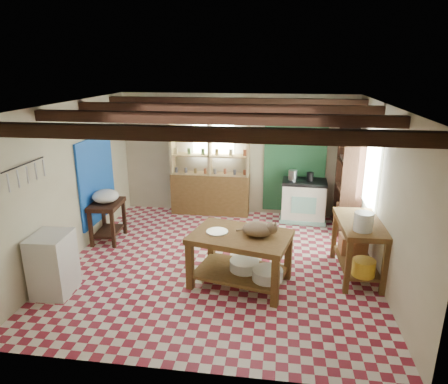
# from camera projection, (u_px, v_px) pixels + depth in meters

# --- Properties ---
(floor) EXTENTS (5.00, 5.00, 0.02)m
(floor) POSITION_uv_depth(u_px,v_px,m) (219.00, 263.00, 6.68)
(floor) COLOR maroon
(floor) RESTS_ON ground
(ceiling) EXTENTS (5.00, 5.00, 0.02)m
(ceiling) POSITION_uv_depth(u_px,v_px,m) (219.00, 105.00, 5.88)
(ceiling) COLOR #4C4B51
(ceiling) RESTS_ON wall_back
(wall_back) EXTENTS (5.00, 0.04, 2.60)m
(wall_back) POSITION_uv_depth(u_px,v_px,m) (236.00, 155.00, 8.64)
(wall_back) COLOR beige
(wall_back) RESTS_ON floor
(wall_front) EXTENTS (5.00, 0.04, 2.60)m
(wall_front) POSITION_uv_depth(u_px,v_px,m) (181.00, 263.00, 3.92)
(wall_front) COLOR beige
(wall_front) RESTS_ON floor
(wall_left) EXTENTS (0.04, 5.00, 2.60)m
(wall_left) POSITION_uv_depth(u_px,v_px,m) (70.00, 183.00, 6.61)
(wall_left) COLOR beige
(wall_left) RESTS_ON floor
(wall_right) EXTENTS (0.04, 5.00, 2.60)m
(wall_right) POSITION_uv_depth(u_px,v_px,m) (385.00, 196.00, 5.95)
(wall_right) COLOR beige
(wall_right) RESTS_ON floor
(ceiling_beams) EXTENTS (5.00, 3.80, 0.15)m
(ceiling_beams) POSITION_uv_depth(u_px,v_px,m) (219.00, 113.00, 5.92)
(ceiling_beams) COLOR #331B12
(ceiling_beams) RESTS_ON ceiling
(blue_wall_patch) EXTENTS (0.04, 1.40, 1.60)m
(blue_wall_patch) POSITION_uv_depth(u_px,v_px,m) (97.00, 180.00, 7.52)
(blue_wall_patch) COLOR #174EB3
(blue_wall_patch) RESTS_ON wall_left
(green_wall_patch) EXTENTS (1.30, 0.04, 2.30)m
(green_wall_patch) POSITION_uv_depth(u_px,v_px,m) (295.00, 159.00, 8.46)
(green_wall_patch) COLOR #215230
(green_wall_patch) RESTS_ON wall_back
(window_back) EXTENTS (0.90, 0.02, 0.80)m
(window_back) POSITION_uv_depth(u_px,v_px,m) (213.00, 136.00, 8.56)
(window_back) COLOR white
(window_back) RESTS_ON wall_back
(window_right) EXTENTS (0.02, 1.30, 1.20)m
(window_right) POSITION_uv_depth(u_px,v_px,m) (370.00, 172.00, 6.86)
(window_right) COLOR white
(window_right) RESTS_ON wall_right
(utensil_rail) EXTENTS (0.06, 0.90, 0.28)m
(utensil_rail) POSITION_uv_depth(u_px,v_px,m) (25.00, 173.00, 5.32)
(utensil_rail) COLOR black
(utensil_rail) RESTS_ON wall_left
(pot_rack) EXTENTS (0.86, 0.12, 0.36)m
(pot_rack) POSITION_uv_depth(u_px,v_px,m) (298.00, 118.00, 7.78)
(pot_rack) COLOR black
(pot_rack) RESTS_ON ceiling
(shelving_unit) EXTENTS (1.70, 0.34, 2.20)m
(shelving_unit) POSITION_uv_depth(u_px,v_px,m) (210.00, 165.00, 8.59)
(shelving_unit) COLOR tan
(shelving_unit) RESTS_ON floor
(tall_rack) EXTENTS (0.40, 0.86, 2.00)m
(tall_rack) POSITION_uv_depth(u_px,v_px,m) (349.00, 181.00, 7.77)
(tall_rack) COLOR #331B12
(tall_rack) RESTS_ON floor
(work_table) EXTENTS (1.59, 1.24, 0.80)m
(work_table) POSITION_uv_depth(u_px,v_px,m) (240.00, 259.00, 5.94)
(work_table) COLOR brown
(work_table) RESTS_ON floor
(stove) EXTENTS (0.93, 0.65, 0.88)m
(stove) POSITION_uv_depth(u_px,v_px,m) (303.00, 201.00, 8.37)
(stove) COLOR white
(stove) RESTS_ON floor
(prep_table) EXTENTS (0.56, 0.77, 0.75)m
(prep_table) POSITION_uv_depth(u_px,v_px,m) (108.00, 221.00, 7.44)
(prep_table) COLOR #331B12
(prep_table) RESTS_ON floor
(white_cabinet) EXTENTS (0.53, 0.62, 0.90)m
(white_cabinet) POSITION_uv_depth(u_px,v_px,m) (53.00, 264.00, 5.69)
(white_cabinet) COLOR silver
(white_cabinet) RESTS_ON floor
(right_counter) EXTENTS (0.68, 1.28, 0.90)m
(right_counter) POSITION_uv_depth(u_px,v_px,m) (357.00, 248.00, 6.18)
(right_counter) COLOR brown
(right_counter) RESTS_ON floor
(cat) EXTENTS (0.48, 0.38, 0.21)m
(cat) POSITION_uv_depth(u_px,v_px,m) (258.00, 229.00, 5.74)
(cat) COLOR #937555
(cat) RESTS_ON work_table
(steel_tray) EXTENTS (0.39, 0.39, 0.02)m
(steel_tray) POSITION_uv_depth(u_px,v_px,m) (217.00, 232.00, 5.89)
(steel_tray) COLOR #B6B6BE
(steel_tray) RESTS_ON work_table
(basin_large) EXTENTS (0.53, 0.53, 0.15)m
(basin_large) POSITION_uv_depth(u_px,v_px,m) (244.00, 265.00, 6.00)
(basin_large) COLOR silver
(basin_large) RESTS_ON work_table
(basin_small) EXTENTS (0.53, 0.53, 0.15)m
(basin_small) POSITION_uv_depth(u_px,v_px,m) (267.00, 274.00, 5.73)
(basin_small) COLOR silver
(basin_small) RESTS_ON work_table
(kettle_left) EXTENTS (0.19, 0.19, 0.21)m
(kettle_left) POSITION_uv_depth(u_px,v_px,m) (293.00, 175.00, 8.25)
(kettle_left) COLOR #B6B6BE
(kettle_left) RESTS_ON stove
(kettle_right) EXTENTS (0.15, 0.15, 0.18)m
(kettle_right) POSITION_uv_depth(u_px,v_px,m) (310.00, 177.00, 8.20)
(kettle_right) COLOR black
(kettle_right) RESTS_ON stove
(enamel_bowl) EXTENTS (0.51, 0.51, 0.24)m
(enamel_bowl) POSITION_uv_depth(u_px,v_px,m) (106.00, 196.00, 7.29)
(enamel_bowl) COLOR silver
(enamel_bowl) RESTS_ON prep_table
(white_bucket) EXTENTS (0.28, 0.28, 0.27)m
(white_bucket) POSITION_uv_depth(u_px,v_px,m) (363.00, 222.00, 5.68)
(white_bucket) COLOR silver
(white_bucket) RESTS_ON right_counter
(wicker_basket) EXTENTS (0.43, 0.35, 0.29)m
(wicker_basket) POSITION_uv_depth(u_px,v_px,m) (353.00, 244.00, 6.48)
(wicker_basket) COLOR #AD6B46
(wicker_basket) RESTS_ON right_counter
(yellow_tub) EXTENTS (0.34, 0.34, 0.24)m
(yellow_tub) POSITION_uv_depth(u_px,v_px,m) (364.00, 268.00, 5.78)
(yellow_tub) COLOR gold
(yellow_tub) RESTS_ON right_counter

